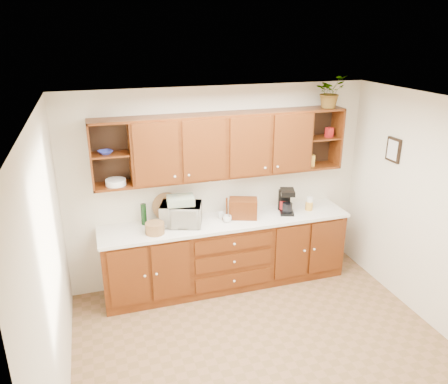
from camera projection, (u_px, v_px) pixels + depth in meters
floor at (267, 353)px, 4.65m from camera, size 4.00×4.00×0.00m
ceiling at (278, 109)px, 3.74m from camera, size 4.00×4.00×0.00m
back_wall at (220, 186)px, 5.76m from camera, size 4.00×0.00×4.00m
left_wall at (51, 277)px, 3.64m from camera, size 0.00×3.50×3.50m
right_wall at (441, 219)px, 4.75m from camera, size 0.00×3.50×3.50m
base_cabinets at (226, 253)px, 5.79m from camera, size 3.20×0.60×0.90m
countertop at (227, 221)px, 5.62m from camera, size 3.24×0.64×0.04m
upper_cabinets at (224, 145)px, 5.41m from camera, size 3.20×0.33×0.80m
undercabinet_light at (225, 179)px, 5.51m from camera, size 0.40×0.05×0.02m
framed_picture at (393, 150)px, 5.36m from camera, size 0.03×0.24×0.30m
wicker_basket at (155, 228)px, 5.22m from camera, size 0.24×0.24×0.14m
microwave at (181, 214)px, 5.43m from camera, size 0.58×0.48×0.28m
towel_stack at (181, 200)px, 5.37m from camera, size 0.36×0.28×0.10m
wine_bottle at (144, 214)px, 5.44m from camera, size 0.07×0.07×0.27m
woven_tray at (167, 219)px, 5.63m from camera, size 0.37×0.15×0.36m
bread_box at (243, 208)px, 5.65m from camera, size 0.42×0.34×0.25m
mug_tree at (227, 216)px, 5.61m from camera, size 0.27×0.27×0.30m
canister_red at (283, 206)px, 5.86m from camera, size 0.13×0.13×0.15m
canister_white at (310, 203)px, 5.93m from camera, size 0.10×0.10×0.17m
canister_yellow at (309, 206)px, 5.91m from camera, size 0.10×0.10×0.11m
coffee_maker at (286, 202)px, 5.78m from camera, size 0.24×0.28×0.33m
bowl_stack at (105, 152)px, 4.99m from camera, size 0.21×0.21×0.04m
plate_stack at (116, 182)px, 5.13m from camera, size 0.29×0.29×0.07m
pantry_box_yellow at (311, 161)px, 5.82m from camera, size 0.09×0.07×0.15m
pantry_box_red at (329, 132)px, 5.75m from camera, size 0.10×0.09×0.13m
potted_plant at (330, 92)px, 5.55m from camera, size 0.45×0.41×0.41m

